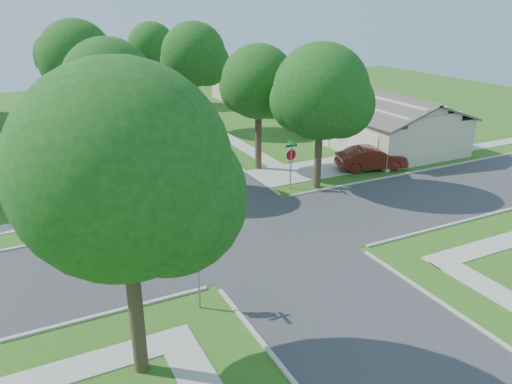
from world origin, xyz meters
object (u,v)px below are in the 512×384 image
Objects in this scene: tree_e_far at (152,48)px; tree_e_near at (259,85)px; tree_w_mid at (77,60)px; tree_ne_corner at (322,96)px; tree_sw_corner at (125,180)px; car_curb_east at (131,107)px; car_curb_west at (71,93)px; house_ne_far at (268,90)px; house_ne_near at (373,124)px; tree_w_near at (110,89)px; stop_sign_ne at (291,157)px; car_driveway at (371,158)px; stop_sign_sw at (198,260)px; tree_w_far at (59,57)px; tree_e_mid at (194,58)px.

tree_e_near is at bearing -90.00° from tree_e_far.
tree_w_mid is 1.10× the size of tree_ne_corner.
tree_e_far is 0.91× the size of tree_sw_corner.
tree_e_far reaches higher than tree_ne_corner.
tree_ne_corner is at bearing 39.07° from tree_sw_corner.
car_curb_west is at bearing 117.36° from car_curb_east.
tree_w_mid reaches higher than house_ne_far.
house_ne_far is at bearing 90.00° from house_ne_near.
tree_w_near is (-9.40, -25.00, 0.14)m from tree_e_far.
tree_w_near reaches higher than stop_sign_ne.
tree_e_far is 2.13× the size of car_curb_east.
car_curb_east is at bearing 38.06° from car_driveway.
tree_e_near is 5.06m from tree_ne_corner.
house_ne_far is at bearing 4.93° from car_driveway.
tree_e_near is 1.84× the size of car_curb_west.
house_ne_near reaches higher than car_curb_west.
tree_e_near is 0.61× the size of house_ne_far.
tree_ne_corner is (13.80, 11.20, -0.67)m from tree_sw_corner.
stop_sign_ne is at bearing 43.94° from tree_sw_corner.
stop_sign_sw is 5.54m from tree_sw_corner.
tree_e_far is at bearing 76.27° from stop_sign_sw.
tree_w_mid is at bearing 123.22° from tree_ne_corner.
tree_ne_corner is 7.16m from car_driveway.
tree_e_far is 1.84× the size of car_driveway.
tree_e_near is 12.14m from house_ne_near.
tree_w_far is 1.79× the size of car_curb_west.
tree_sw_corner is 2.12× the size of car_curb_west.
house_ne_near is (11.24, 1.99, -4.13)m from tree_e_near.
tree_w_far is 33.10m from car_driveway.
tree_w_mid reaches higher than tree_w_far.
tree_e_near is 0.90× the size of tree_e_mid.
tree_e_far is at bearing 116.03° from house_ne_near.
car_curb_west is (-19.07, 12.78, -0.86)m from house_ne_far.
house_ne_near is 2.87× the size of car_driveway.
tree_e_far reaches higher than car_driveway.
stop_sign_sw is 0.33× the size of tree_w_near.
stop_sign_ne is 0.31× the size of tree_sw_corner.
tree_w_mid is 0.70× the size of house_ne_far.
tree_e_near is 26.71m from tree_w_far.
car_curb_east is (-14.79, 1.60, -0.82)m from house_ne_far.
car_curb_west is at bearing 84.90° from tree_sw_corner.
tree_w_far is at bearing 166.36° from house_ne_far.
house_ne_near is 7.14m from car_driveway.
tree_e_near reaches higher than tree_w_far.
car_curb_west is at bearing 104.11° from tree_ne_corner.
house_ne_near is 3.33× the size of car_curb_east.
tree_e_mid is 13.00m from tree_e_far.
tree_w_mid is 23.10m from car_driveway.
tree_ne_corner reaches higher than car_curb_west.
tree_w_far is 1.97× the size of car_curb_east.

